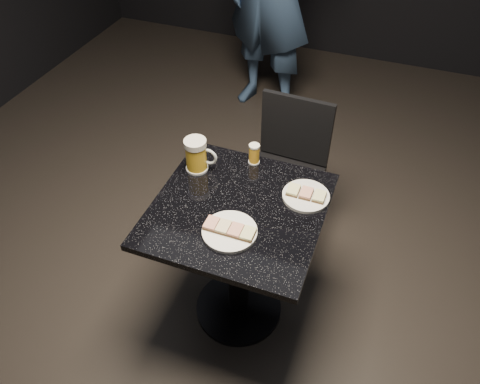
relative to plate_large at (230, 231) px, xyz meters
name	(u,v)px	position (x,y,z in m)	size (l,w,h in m)	color
floor	(239,308)	(-0.02, 0.14, -0.76)	(6.00, 6.00, 0.00)	black
plate_large	(230,231)	(0.00, 0.00, 0.00)	(0.22, 0.22, 0.01)	white
plate_small	(306,196)	(0.23, 0.30, 0.00)	(0.20, 0.20, 0.01)	silver
table	(238,245)	(-0.02, 0.14, -0.25)	(0.70, 0.70, 0.75)	black
beer_mug	(197,155)	(-0.28, 0.31, 0.07)	(0.15, 0.10, 0.16)	silver
beer_tumbler	(254,154)	(-0.05, 0.44, 0.04)	(0.05, 0.05, 0.10)	silver
chair	(287,166)	(0.03, 0.76, -0.26)	(0.40, 0.40, 0.86)	black
canapes_on_plate_large	(230,229)	(0.00, 0.00, 0.02)	(0.20, 0.07, 0.02)	#4C3521
canapes_on_plate_small	(306,193)	(0.23, 0.30, 0.02)	(0.16, 0.07, 0.02)	#4C3521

